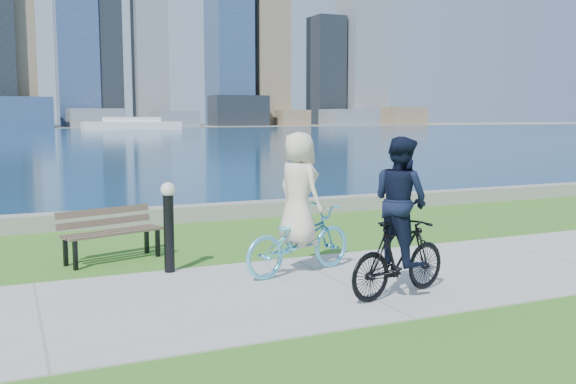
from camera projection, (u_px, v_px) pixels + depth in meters
name	position (u px, v px, depth m)	size (l,w,h in m)	color
ground	(342.00, 284.00, 9.07)	(320.00, 320.00, 0.00)	#316A1C
concrete_path	(342.00, 284.00, 9.07)	(80.00, 3.50, 0.02)	#9F9F9A
seawall	(212.00, 212.00, 14.68)	(90.00, 0.50, 0.35)	gray
bay_water	(45.00, 136.00, 74.46)	(320.00, 131.00, 0.01)	navy
far_shore	(27.00, 127.00, 127.13)	(320.00, 30.00, 0.12)	gray
city_skyline	(12.00, 2.00, 122.87)	(176.65, 22.03, 76.00)	navy
ferry_far	(132.00, 125.00, 102.60)	(15.23, 4.35, 2.07)	white
park_bench	(110.00, 229.00, 10.51)	(1.74, 1.05, 0.85)	black
bollard_lamp	(169.00, 221.00, 9.62)	(0.22, 0.22, 1.39)	black
cyclist_woman	(299.00, 221.00, 9.56)	(1.14, 2.04, 2.12)	#61CBEC
cyclist_man	(400.00, 230.00, 8.33)	(0.87, 1.75, 2.09)	black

